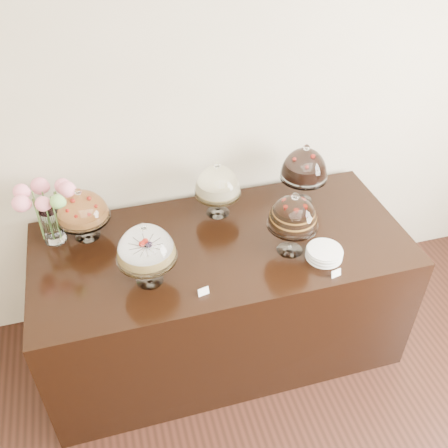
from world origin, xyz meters
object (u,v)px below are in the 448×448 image
object	(u,v)px
cake_stand_fruit_tart	(82,208)
flower_vase	(47,204)
cake_stand_cheesecake	(218,183)
display_counter	(222,296)
cake_stand_choco_layer	(293,214)
plate_stack	(324,253)
cake_stand_dark_choco	(305,166)
cake_stand_sugar_sponge	(146,246)

from	to	relation	value
cake_stand_fruit_tart	flower_vase	distance (m)	0.19
cake_stand_cheesecake	display_counter	bearing A→B (deg)	-100.74
cake_stand_choco_layer	display_counter	bearing A→B (deg)	155.11
display_counter	cake_stand_choco_layer	xyz separation A→B (m)	(0.36, -0.17, 0.71)
cake_stand_choco_layer	plate_stack	bearing A→B (deg)	-34.66
cake_stand_dark_choco	plate_stack	world-z (taller)	cake_stand_dark_choco
cake_stand_choco_layer	flower_vase	bearing A→B (deg)	159.97
flower_vase	plate_stack	xyz separation A→B (m)	(1.46, -0.58, -0.22)
cake_stand_dark_choco	cake_stand_cheesecake	bearing A→B (deg)	178.13
cake_stand_fruit_tart	plate_stack	xyz separation A→B (m)	(1.27, -0.56, -0.17)
display_counter	cake_stand_choco_layer	world-z (taller)	cake_stand_choco_layer
display_counter	plate_stack	xyz separation A→B (m)	(0.52, -0.28, 0.48)
cake_stand_sugar_sponge	cake_stand_fruit_tart	distance (m)	0.56
cake_stand_choco_layer	cake_stand_dark_choco	world-z (taller)	cake_stand_dark_choco
plate_stack	cake_stand_choco_layer	bearing A→B (deg)	145.34
display_counter	flower_vase	world-z (taller)	flower_vase
display_counter	cake_stand_dark_choco	bearing A→B (deg)	24.01
cake_stand_dark_choco	plate_stack	size ratio (longest dim) A/B	2.05
cake_stand_choco_layer	cake_stand_sugar_sponge	bearing A→B (deg)	-178.34
cake_stand_choco_layer	plate_stack	xyz separation A→B (m)	(0.16, -0.11, -0.23)
cake_stand_sugar_sponge	cake_stand_cheesecake	xyz separation A→B (m)	(0.51, 0.48, -0.02)
cake_stand_choco_layer	cake_stand_cheesecake	size ratio (longest dim) A/B	1.08
cake_stand_cheesecake	cake_stand_dark_choco	size ratio (longest dim) A/B	0.90
display_counter	plate_stack	size ratio (longest dim) A/B	10.96
display_counter	cake_stand_fruit_tart	bearing A→B (deg)	159.55
cake_stand_fruit_tart	flower_vase	size ratio (longest dim) A/B	0.87
cake_stand_cheesecake	cake_stand_dark_choco	bearing A→B (deg)	-1.87
cake_stand_choco_layer	cake_stand_fruit_tart	size ratio (longest dim) A/B	1.18
cake_stand_sugar_sponge	plate_stack	bearing A→B (deg)	-5.20
cake_stand_cheesecake	plate_stack	xyz separation A→B (m)	(0.47, -0.57, -0.19)
cake_stand_choco_layer	cake_stand_dark_choco	size ratio (longest dim) A/B	0.97
cake_stand_cheesecake	flower_vase	xyz separation A→B (m)	(-0.99, 0.02, 0.02)
cake_stand_sugar_sponge	cake_stand_cheesecake	bearing A→B (deg)	43.35
cake_stand_dark_choco	cake_stand_choco_layer	bearing A→B (deg)	-119.78
display_counter	cake_stand_fruit_tart	size ratio (longest dim) A/B	6.48
cake_stand_choco_layer	cake_stand_fruit_tart	xyz separation A→B (m)	(-1.11, 0.45, -0.06)
cake_stand_choco_layer	plate_stack	distance (m)	0.30
display_counter	cake_stand_dark_choco	world-z (taller)	cake_stand_dark_choco
cake_stand_sugar_sponge	flower_vase	bearing A→B (deg)	134.20
cake_stand_fruit_tart	cake_stand_sugar_sponge	bearing A→B (deg)	-57.64
cake_stand_choco_layer	plate_stack	world-z (taller)	cake_stand_choco_layer
cake_stand_choco_layer	cake_stand_fruit_tart	distance (m)	1.20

